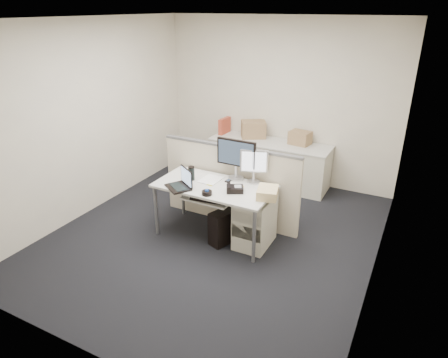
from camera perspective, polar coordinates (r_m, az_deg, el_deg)
The scene contains 29 objects.
floor at distance 5.41m, azimuth -1.31°, elevation -8.02°, with size 4.00×4.50×0.01m, color black.
ceiling at distance 4.61m, azimuth -1.64°, elevation 21.99°, with size 4.00×4.50×0.01m, color white.
wall_back at distance 6.83m, azimuth 7.81°, elevation 10.87°, with size 4.00×0.02×2.70m, color beige.
wall_front at distance 3.21m, azimuth -21.20°, elevation -5.59°, with size 4.00×0.02×2.70m, color beige.
wall_left at distance 6.02m, azimuth -18.58°, elevation 8.16°, with size 0.02×4.50×2.70m, color beige.
wall_right at distance 4.30m, azimuth 22.64°, elevation 1.60°, with size 0.02×4.50×2.70m, color beige.
desk at distance 5.09m, azimuth -1.37°, elevation -1.58°, with size 1.50×0.75×0.73m.
keyboard_tray at distance 4.97m, azimuth -2.36°, elevation -2.83°, with size 0.62×0.32×0.02m, color beige.
drawer_pedestal at distance 5.07m, azimuth 4.43°, elevation -6.05°, with size 0.40×0.55×0.65m, color beige.
cubicle_partition at distance 5.49m, azimuth 0.86°, elevation -0.91°, with size 2.00×0.06×1.10m, color beige.
back_counter at distance 6.83m, azimuth 6.43°, elevation 2.24°, with size 2.00×0.60×0.72m, color beige.
monitor_main at distance 5.16m, azimuth 1.76°, elevation 2.80°, with size 0.54×0.21×0.54m, color black.
monitor_small at distance 5.08m, azimuth 4.29°, elevation 1.77°, with size 0.35×0.18×0.43m, color #B7B7BC.
laptop at distance 4.97m, azimuth -6.64°, elevation -0.02°, with size 0.32×0.24×0.24m, color black.
trackball at distance 4.81m, azimuth -2.46°, elevation -1.99°, with size 0.13×0.13×0.05m, color black.
desk_phone at distance 4.88m, azimuth 1.56°, elevation -1.45°, with size 0.20×0.17×0.06m, color black.
paper_stack at distance 5.21m, azimuth -1.91°, elevation -0.11°, with size 0.24×0.30×0.01m, color white.
sticky_pad at distance 5.08m, azimuth -1.88°, elevation -0.75°, with size 0.08×0.08×0.01m, color yellow.
travel_mug at distance 5.20m, azimuth -4.67°, elevation 0.77°, with size 0.08×0.08×0.17m, color black.
banana at distance 5.00m, azimuth 1.85°, elevation -0.99°, with size 0.19×0.05×0.04m, color yellow.
cellphone at distance 5.18m, azimuth 0.65°, elevation -0.24°, with size 0.06×0.11×0.01m, color black.
manila_folders at distance 4.76m, azimuth 6.24°, elevation -1.94°, with size 0.24×0.30×0.11m, color #E1BF84.
keyboard at distance 4.90m, azimuth -2.09°, elevation -2.89°, with size 0.46×0.16×0.03m, color black.
pc_tower_desk at distance 5.17m, azimuth 0.37°, elevation -6.66°, with size 0.19×0.48×0.45m, color black.
pc_tower_spare_dark at distance 7.38m, azimuth -0.96°, elevation 2.61°, with size 0.16×0.40×0.37m, color black.
pc_tower_spare_silver at distance 7.16m, azimuth -4.24°, elevation 2.15°, with size 0.19×0.47×0.44m, color #B7B7BC.
cardboard_box_left at distance 6.89m, azimuth 4.22°, elevation 7.02°, with size 0.40×0.30×0.30m, color tan.
cardboard_box_right at distance 6.64m, azimuth 10.80°, elevation 5.72°, with size 0.33×0.25×0.24m, color tan.
red_binder at distance 7.10m, azimuth 0.08°, elevation 7.54°, with size 0.07×0.31×0.29m, color #A93C26.
Camera 1 is at (2.22, -4.03, 2.83)m, focal length 32.00 mm.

